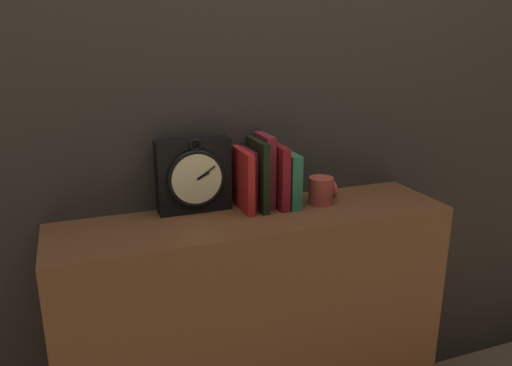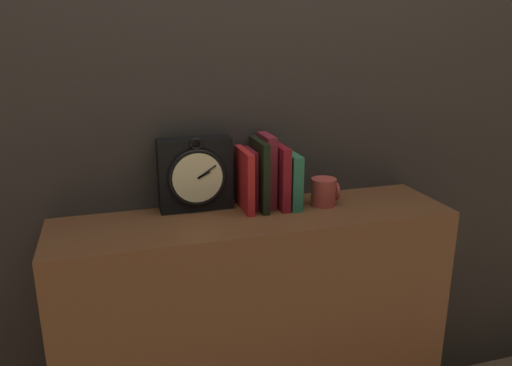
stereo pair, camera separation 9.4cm
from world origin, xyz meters
name	(u,v)px [view 2 (the right image)]	position (x,y,z in m)	size (l,w,h in m)	color
wall_back	(239,64)	(0.00, 0.18, 1.30)	(6.00, 0.05, 2.60)	#2D2823
bookshelf	(256,340)	(0.00, 0.00, 0.43)	(1.21, 0.31, 0.87)	brown
clock	(195,175)	(-0.16, 0.11, 0.98)	(0.22, 0.08, 0.23)	black
book_slot0_red	(244,180)	(-0.02, 0.07, 0.96)	(0.02, 0.15, 0.19)	#B21E1E
book_slot1_maroon	(250,178)	(0.01, 0.09, 0.96)	(0.02, 0.12, 0.18)	maroon
book_slot2_black	(259,174)	(0.03, 0.07, 0.97)	(0.02, 0.15, 0.22)	black
book_slot3_maroon	(267,170)	(0.06, 0.08, 0.98)	(0.03, 0.12, 0.23)	maroon
book_slot4_maroon	(279,176)	(0.09, 0.07, 0.97)	(0.03, 0.16, 0.20)	maroon
book_slot5_green	(289,179)	(0.13, 0.06, 0.95)	(0.03, 0.16, 0.17)	#276644
mug	(324,192)	(0.24, 0.03, 0.91)	(0.09, 0.08, 0.09)	#9E382D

